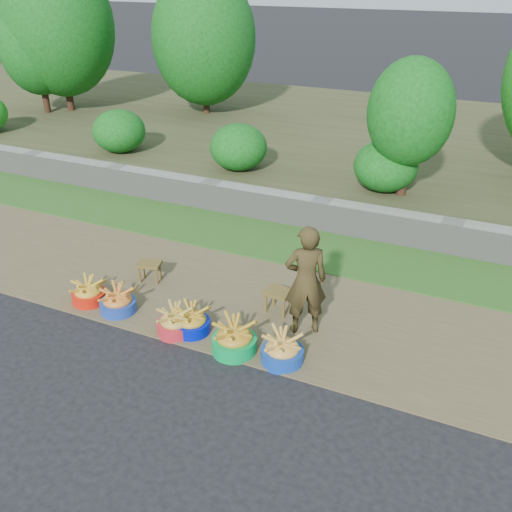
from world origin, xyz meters
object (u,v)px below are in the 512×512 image
at_px(basin_e, 234,339).
at_px(vendor_woman, 306,281).
at_px(basin_a, 89,293).
at_px(basin_b, 118,302).
at_px(basin_d, 191,322).
at_px(stool_left, 149,266).
at_px(basin_f, 282,350).
at_px(basin_c, 176,322).
at_px(stool_right, 279,295).

distance_m(basin_e, vendor_woman, 1.13).
distance_m(basin_a, basin_b, 0.52).
height_order(basin_d, stool_left, basin_d).
distance_m(basin_f, vendor_woman, 0.92).
relative_size(basin_c, stool_left, 1.23).
xyz_separation_m(basin_b, basin_e, (1.83, -0.12, 0.02)).
relative_size(basin_f, stool_left, 1.29).
bearing_deg(stool_right, basin_c, -135.39).
bearing_deg(basin_f, basin_a, 178.06).
bearing_deg(basin_d, stool_left, 144.63).
bearing_deg(basin_c, vendor_woman, 26.31).
bearing_deg(stool_left, basin_e, -27.75).
distance_m(basin_c, vendor_woman, 1.75).
bearing_deg(basin_c, stool_left, 137.37).
xyz_separation_m(basin_c, basin_d, (0.18, 0.10, 0.00)).
distance_m(stool_right, vendor_woman, 0.71).
bearing_deg(basin_d, basin_b, -179.54).
relative_size(stool_right, vendor_woman, 0.28).
xyz_separation_m(basin_d, basin_e, (0.68, -0.13, 0.02)).
relative_size(basin_c, basin_d, 1.00).
bearing_deg(basin_b, basin_f, -1.65).
bearing_deg(basin_a, stool_left, 63.00).
height_order(stool_right, vendor_woman, vendor_woman).
distance_m(basin_b, stool_left, 0.90).
xyz_separation_m(basin_c, stool_left, (-1.06, 0.98, 0.10)).
relative_size(basin_a, vendor_woman, 0.32).
relative_size(basin_e, stool_right, 1.33).
distance_m(basin_a, vendor_woman, 3.09).
relative_size(basin_d, stool_right, 1.17).
xyz_separation_m(basin_b, stool_right, (1.98, 0.90, 0.12)).
xyz_separation_m(basin_e, stool_left, (-1.92, 1.01, 0.07)).
distance_m(basin_b, basin_e, 1.84).
height_order(basin_a, basin_b, basin_b).
distance_m(basin_a, stool_left, 0.97).
distance_m(basin_e, stool_left, 2.17).
xyz_separation_m(basin_b, stool_left, (-0.09, 0.89, 0.09)).
xyz_separation_m(basin_a, basin_e, (2.36, -0.15, 0.03)).
bearing_deg(vendor_woman, basin_d, -3.97).
bearing_deg(stool_right, basin_b, -155.46).
distance_m(basin_a, basin_d, 1.67).
distance_m(basin_f, stool_right, 1.08).
xyz_separation_m(basin_f, stool_left, (-2.53, 0.96, 0.09)).
distance_m(basin_d, stool_left, 1.52).
distance_m(stool_left, stool_right, 2.07).
bearing_deg(basin_c, basin_b, 174.76).
relative_size(basin_c, stool_right, 1.16).
bearing_deg(basin_d, stool_right, 47.11).
bearing_deg(basin_e, basin_f, 4.99).
bearing_deg(basin_a, basin_f, -1.94).
xyz_separation_m(stool_left, vendor_woman, (2.53, -0.25, 0.50)).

